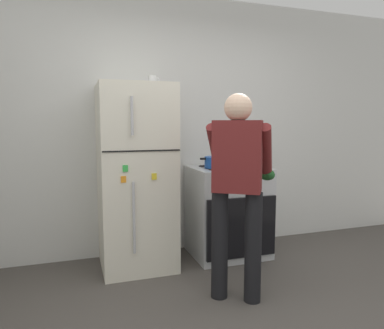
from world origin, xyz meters
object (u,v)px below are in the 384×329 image
at_px(person_cook, 238,179).
at_px(red_pot, 216,162).
at_px(coffee_mug, 152,81).
at_px(pepper_mill, 245,156).
at_px(refrigerator, 136,177).
at_px(stove_range, 228,211).

bearing_deg(person_cook, red_pot, 79.09).
distance_m(person_cook, red_pot, 0.86).
bearing_deg(coffee_mug, pepper_mill, 7.94).
bearing_deg(red_pot, refrigerator, 176.44).
xyz_separation_m(stove_range, person_cook, (-0.32, -0.88, 0.49)).
bearing_deg(refrigerator, pepper_mill, 9.05).
height_order(person_cook, coffee_mug, coffee_mug).
bearing_deg(coffee_mug, stove_range, -4.45).
relative_size(red_pot, pepper_mill, 1.91).
xyz_separation_m(red_pot, pepper_mill, (0.46, 0.25, 0.03)).
relative_size(stove_range, coffee_mug, 8.33).
distance_m(coffee_mug, pepper_mill, 1.33).
height_order(stove_range, coffee_mug, coffee_mug).
relative_size(refrigerator, pepper_mill, 10.18).
distance_m(refrigerator, stove_range, 1.04).
bearing_deg(refrigerator, stove_range, -0.60).
bearing_deg(coffee_mug, person_cook, -64.25).
height_order(person_cook, red_pot, person_cook).
xyz_separation_m(stove_range, pepper_mill, (0.30, 0.21, 0.56)).
bearing_deg(pepper_mill, refrigerator, -170.95).
xyz_separation_m(person_cook, coffee_mug, (-0.45, 0.94, 0.83)).
distance_m(red_pot, pepper_mill, 0.52).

